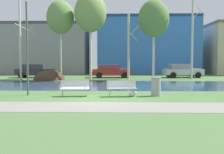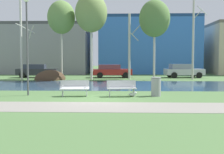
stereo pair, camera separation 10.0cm
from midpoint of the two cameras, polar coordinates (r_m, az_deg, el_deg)
name	(u,v)px [view 1 (the left image)]	position (r m, az deg, el deg)	size (l,w,h in m)	color
ground_plane	(106,83)	(24.25, -1.28, -1.15)	(120.00, 120.00, 0.00)	#4C703D
paved_path_strip	(92,107)	(12.04, -4.31, -6.08)	(60.00, 2.56, 0.01)	gray
river_band	(105,85)	(21.96, -1.59, -1.65)	(80.00, 8.11, 0.01)	#33516B
soil_mound	(49,80)	(28.50, -12.75, -0.52)	(3.01, 3.60, 1.92)	#423021
bench_left	(75,88)	(15.50, -7.78, -2.17)	(1.65, 0.71, 0.87)	#B2B5B7
bench_right	(122,88)	(15.29, 1.79, -2.22)	(1.65, 0.71, 0.87)	#B2B5B7
trash_bin	(156,86)	(15.61, 8.78, -1.90)	(0.56, 0.56, 1.04)	gray
seagull	(133,94)	(15.28, 4.05, -3.51)	(0.48, 0.18, 0.27)	white
streetlamp	(27,30)	(16.45, -17.15, 9.17)	(0.32, 0.32, 5.51)	#4C4C51
birch_far_left	(21,38)	(29.08, -18.24, 7.60)	(1.56, 2.71, 8.15)	beige
birch_left	(60,17)	(29.41, -10.58, 11.86)	(2.79, 2.79, 8.05)	#BCB7A8
birch_center_left	(90,13)	(28.21, -4.53, 12.86)	(3.16, 3.16, 8.47)	beige
birch_center	(129,46)	(28.45, 3.36, 6.37)	(1.38, 2.17, 6.60)	#BCB7A8
birch_center_right	(154,19)	(28.61, 8.39, 11.67)	(3.06, 3.06, 7.90)	#BCB7A8
birch_right	(193,34)	(29.18, 16.02, 8.43)	(1.42, 2.15, 8.87)	#BCB7A8
parked_van_nearest_dark	(36,71)	(31.88, -15.41, 1.28)	(4.49, 2.35, 1.47)	#282B30
parked_sedan_second_red	(111,71)	(30.70, -0.38, 1.30)	(4.37, 2.46, 1.44)	maroon
parked_hatch_third_silver	(182,70)	(31.68, 14.03, 1.30)	(4.29, 2.37, 1.50)	#B2B5BC
building_grey_warehouse	(39,49)	(42.62, -14.68, 5.49)	(14.55, 9.91, 6.95)	gray
building_blue_store	(146,46)	(41.72, 6.97, 6.33)	(13.81, 9.18, 7.97)	#3870C6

